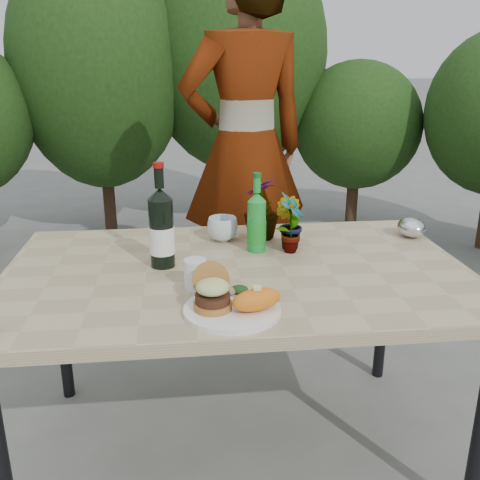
{
  "coord_description": "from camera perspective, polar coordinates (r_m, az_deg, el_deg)",
  "views": [
    {
      "loc": [
        -0.18,
        -1.71,
        1.44
      ],
      "look_at": [
        0.0,
        -0.08,
        0.88
      ],
      "focal_mm": 40.0,
      "sensor_mm": 36.0,
      "label": 1
    }
  ],
  "objects": [
    {
      "name": "foil_packet_right",
      "position": [
        2.28,
        17.81,
        1.28
      ],
      "size": [
        0.12,
        0.14,
        0.08
      ],
      "primitive_type": "ellipsoid",
      "rotation": [
        0.0,
        0.0,
        1.68
      ],
      "color": "silver",
      "rests_on": "patio_table"
    },
    {
      "name": "plastic_cup",
      "position": [
        1.69,
        -4.78,
        -3.62
      ],
      "size": [
        0.07,
        0.07,
        0.09
      ],
      "primitive_type": "cylinder",
      "color": "white",
      "rests_on": "patio_table"
    },
    {
      "name": "patio_table",
      "position": [
        1.88,
        -0.27,
        -4.64
      ],
      "size": [
        1.6,
        1.0,
        0.75
      ],
      "color": "tan",
      "rests_on": "ground"
    },
    {
      "name": "shrub_hedge",
      "position": [
        3.51,
        -2.19,
        14.76
      ],
      "size": [
        6.92,
        5.17,
        2.47
      ],
      "color": "#382316",
      "rests_on": "ground"
    },
    {
      "name": "blue_bowl",
      "position": [
        2.13,
        -1.87,
        1.2
      ],
      "size": [
        0.13,
        0.13,
        0.09
      ],
      "primitive_type": "imported",
      "rotation": [
        0.0,
        0.0,
        0.09
      ],
      "color": "silver",
      "rests_on": "patio_table"
    },
    {
      "name": "seedling_left",
      "position": [
        1.98,
        5.46,
        1.79
      ],
      "size": [
        0.13,
        0.15,
        0.23
      ],
      "primitive_type": "imported",
      "rotation": [
        0.0,
        0.0,
        1.01
      ],
      "color": "#26561D",
      "rests_on": "patio_table"
    },
    {
      "name": "wine_bottle",
      "position": [
        1.85,
        -8.37,
        1.14
      ],
      "size": [
        0.09,
        0.09,
        0.37
      ],
      "rotation": [
        0.0,
        0.0,
        -0.39
      ],
      "color": "black",
      "rests_on": "patio_table"
    },
    {
      "name": "burger_stack",
      "position": [
        1.53,
        -2.98,
        -5.48
      ],
      "size": [
        0.11,
        0.16,
        0.11
      ],
      "color": "#B7722D",
      "rests_on": "dinner_plate"
    },
    {
      "name": "sweet_potato",
      "position": [
        1.51,
        1.8,
        -6.38
      ],
      "size": [
        0.17,
        0.12,
        0.06
      ],
      "primitive_type": "ellipsoid",
      "rotation": [
        0.0,
        0.0,
        0.35
      ],
      "color": "orange",
      "rests_on": "dinner_plate"
    },
    {
      "name": "seedling_right",
      "position": [
        2.13,
        2.29,
        3.41
      ],
      "size": [
        0.2,
        0.2,
        0.25
      ],
      "primitive_type": "imported",
      "rotation": [
        0.0,
        0.0,
        3.89
      ],
      "color": "#1E531C",
      "rests_on": "patio_table"
    },
    {
      "name": "person",
      "position": [
        2.87,
        0.57,
        9.66
      ],
      "size": [
        0.82,
        0.65,
        1.97
      ],
      "primitive_type": "imported",
      "rotation": [
        0.0,
        0.0,
        3.42
      ],
      "color": "#9E634F",
      "rests_on": "ground"
    },
    {
      "name": "ground",
      "position": [
        2.24,
        -0.24,
        -21.09
      ],
      "size": [
        80.0,
        80.0,
        0.0
      ],
      "primitive_type": "plane",
      "color": "#62625E",
      "rests_on": "ground"
    },
    {
      "name": "sparkling_water",
      "position": [
        1.99,
        1.79,
        1.83
      ],
      "size": [
        0.07,
        0.07,
        0.3
      ],
      "rotation": [
        0.0,
        0.0,
        0.25
      ],
      "color": "#1A9130",
      "rests_on": "patio_table"
    },
    {
      "name": "seedling_mid",
      "position": [
        2.03,
        5.2,
        1.81
      ],
      "size": [
        0.14,
        0.14,
        0.2
      ],
      "primitive_type": "imported",
      "rotation": [
        0.0,
        0.0,
        2.23
      ],
      "color": "#23541D",
      "rests_on": "patio_table"
    },
    {
      "name": "dinner_plate",
      "position": [
        1.54,
        -0.85,
        -7.48
      ],
      "size": [
        0.28,
        0.28,
        0.01
      ],
      "primitive_type": "cylinder",
      "color": "white",
      "rests_on": "patio_table"
    },
    {
      "name": "grilled_veg",
      "position": [
        1.62,
        -0.56,
        -5.37
      ],
      "size": [
        0.08,
        0.05,
        0.03
      ],
      "color": "olive",
      "rests_on": "dinner_plate"
    }
  ]
}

